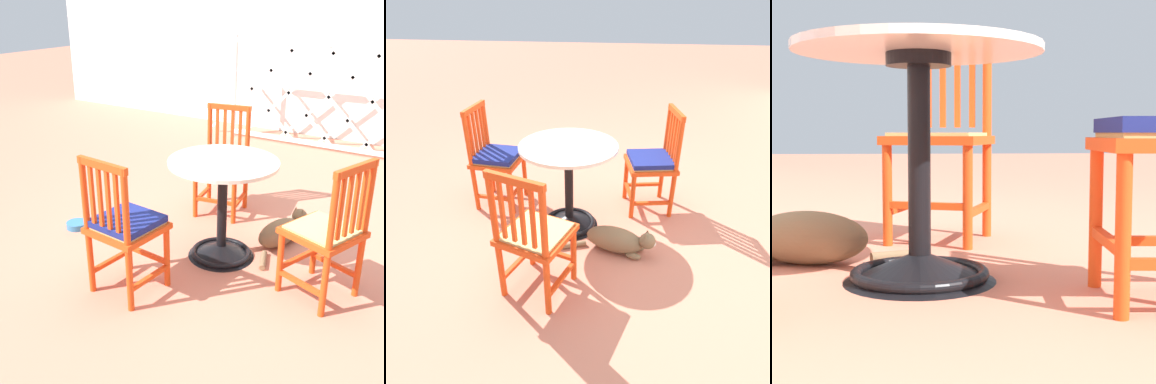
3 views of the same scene
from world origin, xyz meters
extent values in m
plane|color=#C6755B|center=(0.00, 0.00, 0.00)|extent=(24.00, 24.00, 0.00)
cone|color=black|center=(-0.05, -0.03, 0.05)|extent=(0.48, 0.48, 0.10)
torus|color=black|center=(-0.05, -0.03, 0.03)|extent=(0.44, 0.44, 0.04)
cylinder|color=black|center=(-0.05, -0.03, 0.37)|extent=(0.07, 0.07, 0.66)
cylinder|color=black|center=(-0.05, -0.03, 0.68)|extent=(0.20, 0.20, 0.04)
cylinder|color=beige|center=(-0.05, -0.03, 0.72)|extent=(0.76, 0.76, 0.02)
cylinder|color=#D64214|center=(-0.23, 0.49, 0.23)|extent=(0.04, 0.04, 0.45)
cylinder|color=#D64214|center=(-0.56, 0.43, 0.23)|extent=(0.04, 0.04, 0.45)
cylinder|color=#D64214|center=(-0.29, 0.82, 0.46)|extent=(0.04, 0.04, 0.91)
cylinder|color=#D64214|center=(-0.63, 0.76, 0.46)|extent=(0.04, 0.04, 0.91)
cube|color=#D64214|center=(-0.26, 0.66, 0.14)|extent=(0.09, 0.34, 0.03)
cube|color=#D64214|center=(-0.60, 0.60, 0.14)|extent=(0.09, 0.34, 0.03)
cube|color=#D64214|center=(-0.40, 0.46, 0.17)|extent=(0.34, 0.09, 0.03)
cube|color=#D64214|center=(-0.43, 0.63, 0.43)|extent=(0.47, 0.47, 0.04)
cube|color=tan|center=(-0.43, 0.63, 0.45)|extent=(0.41, 0.41, 0.02)
cube|color=#D64214|center=(-0.36, 0.81, 0.68)|extent=(0.03, 0.02, 0.39)
cube|color=#D64214|center=(-0.43, 0.80, 0.68)|extent=(0.03, 0.02, 0.39)
cube|color=#D64214|center=(-0.49, 0.79, 0.68)|extent=(0.03, 0.02, 0.39)
cube|color=#D64214|center=(-0.56, 0.77, 0.68)|extent=(0.03, 0.02, 0.39)
cube|color=#D64214|center=(-0.46, 0.79, 0.89)|extent=(0.38, 0.10, 0.04)
cube|color=navy|center=(-0.43, 0.63, 0.48)|extent=(0.42, 0.42, 0.04)
cylinder|color=#D64214|center=(-0.50, -0.53, 0.23)|extent=(0.04, 0.04, 0.45)
cylinder|color=#D64214|center=(-0.16, -0.56, 0.23)|extent=(0.04, 0.04, 0.45)
cylinder|color=#D64214|center=(-0.53, -0.87, 0.46)|extent=(0.04, 0.04, 0.91)
cylinder|color=#D64214|center=(-0.19, -0.90, 0.46)|extent=(0.04, 0.04, 0.91)
cube|color=#D64214|center=(-0.51, -0.70, 0.14)|extent=(0.06, 0.34, 0.03)
cube|color=#D64214|center=(-0.17, -0.73, 0.14)|extent=(0.06, 0.34, 0.03)
cube|color=#D64214|center=(-0.33, -0.54, 0.17)|extent=(0.34, 0.06, 0.03)
cube|color=#D64214|center=(-0.34, -0.71, 0.43)|extent=(0.43, 0.43, 0.04)
cube|color=tan|center=(-0.34, -0.71, 0.45)|extent=(0.38, 0.38, 0.02)
cube|color=#D64214|center=(-0.46, -0.87, 0.68)|extent=(0.03, 0.02, 0.39)
cube|color=#D64214|center=(-0.39, -0.88, 0.68)|extent=(0.03, 0.02, 0.39)
cube|color=#D64214|center=(-0.32, -0.89, 0.68)|extent=(0.03, 0.02, 0.39)
cube|color=#D64214|center=(-0.26, -0.89, 0.68)|extent=(0.03, 0.02, 0.39)
cube|color=#D64214|center=(-0.36, -0.88, 0.89)|extent=(0.38, 0.06, 0.04)
cube|color=navy|center=(-0.34, -0.71, 0.48)|extent=(0.39, 0.39, 0.04)
cylinder|color=#D64214|center=(0.48, -0.23, 0.23)|extent=(0.04, 0.04, 0.45)
cylinder|color=#D64214|center=(0.59, 0.10, 0.23)|extent=(0.04, 0.04, 0.45)
cylinder|color=#D64214|center=(0.80, -0.34, 0.46)|extent=(0.04, 0.04, 0.91)
cylinder|color=#D64214|center=(0.91, -0.02, 0.46)|extent=(0.04, 0.04, 0.91)
cube|color=#D64214|center=(0.64, -0.28, 0.14)|extent=(0.33, 0.14, 0.03)
cube|color=#D64214|center=(0.75, 0.04, 0.14)|extent=(0.33, 0.14, 0.03)
cube|color=#D64214|center=(0.53, -0.06, 0.17)|extent=(0.14, 0.33, 0.03)
cube|color=#D64214|center=(0.69, -0.12, 0.43)|extent=(0.51, 0.51, 0.04)
cube|color=tan|center=(0.69, -0.12, 0.45)|extent=(0.45, 0.45, 0.02)
cube|color=#D64214|center=(0.82, -0.27, 0.68)|extent=(0.03, 0.03, 0.39)
cube|color=#D64214|center=(0.84, -0.21, 0.68)|extent=(0.03, 0.03, 0.39)
cube|color=#D64214|center=(0.87, -0.14, 0.68)|extent=(0.03, 0.03, 0.39)
cube|color=#D64214|center=(0.89, -0.08, 0.68)|extent=(0.03, 0.03, 0.39)
cube|color=#D64214|center=(0.85, -0.18, 0.89)|extent=(0.16, 0.37, 0.04)
ellipsoid|color=brown|center=(0.23, 0.36, 0.10)|extent=(0.30, 0.48, 0.19)
ellipsoid|color=silver|center=(0.26, 0.46, 0.08)|extent=(0.19, 0.21, 0.14)
sphere|color=brown|center=(0.30, 0.60, 0.15)|extent=(0.12, 0.12, 0.12)
ellipsoid|color=silver|center=(0.31, 0.64, 0.14)|extent=(0.06, 0.06, 0.04)
cone|color=brown|center=(0.26, 0.60, 0.20)|extent=(0.04, 0.04, 0.04)
cone|color=brown|center=(0.33, 0.58, 0.20)|extent=(0.04, 0.04, 0.04)
ellipsoid|color=brown|center=(0.22, 0.53, 0.03)|extent=(0.08, 0.13, 0.05)
ellipsoid|color=brown|center=(0.33, 0.51, 0.03)|extent=(0.08, 0.13, 0.05)
cylinder|color=brown|center=(0.25, 0.03, 0.02)|extent=(0.11, 0.22, 0.04)
cylinder|color=teal|center=(-1.26, -0.27, 0.03)|extent=(0.17, 0.17, 0.05)
camera|label=1|loc=(1.43, -2.75, 1.78)|focal=45.18mm
camera|label=2|loc=(2.42, 0.37, 1.75)|focal=33.15mm
camera|label=3|loc=(-2.01, -0.02, 0.46)|focal=59.42mm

